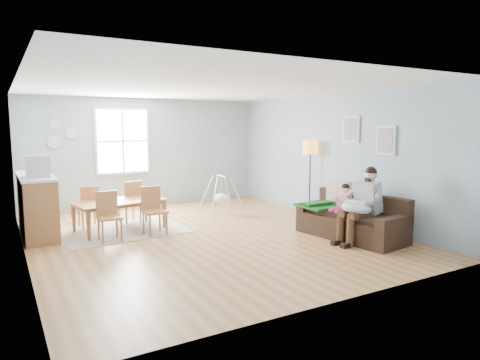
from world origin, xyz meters
TOP-DOWN VIEW (x-y plane):
  - room at (0.00, 0.00)m, footprint 8.40×9.40m
  - window at (-0.60, 3.46)m, footprint 1.32×0.08m
  - pictures at (2.97, -1.05)m, footprint 0.05×1.34m
  - wall_plates at (-2.00, 3.47)m, footprint 0.67×0.02m
  - sofa at (2.24, -1.46)m, footprint 1.08×2.05m
  - green_throw at (2.08, -0.82)m, footprint 0.92×0.75m
  - beige_pillow at (2.38, -0.92)m, footprint 0.24×0.50m
  - father at (2.16, -1.75)m, footprint 0.96×0.47m
  - nursing_pillow at (2.01, -1.77)m, footprint 0.56×0.55m
  - infant at (2.00, -1.74)m, footprint 0.25×0.35m
  - toddler at (2.15, -1.28)m, footprint 0.50×0.31m
  - floor_lamp at (2.80, 0.47)m, footprint 0.34×0.34m
  - storage_cube at (2.39, -1.45)m, footprint 0.44×0.40m
  - rug at (-1.29, 1.13)m, footprint 2.49×1.98m
  - dining_table at (-1.29, 1.13)m, footprint 1.81×1.21m
  - chair_sw at (-1.65, 0.52)m, footprint 0.40×0.40m
  - chair_se at (-0.81, 0.59)m, footprint 0.43×0.43m
  - chair_nw at (-1.76, 1.68)m, footprint 0.40×0.40m
  - chair_ne at (-0.91, 1.75)m, footprint 0.47×0.47m
  - counter at (-2.70, 1.66)m, footprint 0.60×2.01m
  - monitor at (-2.68, 1.28)m, footprint 0.42×0.40m
  - baby_swing at (1.09, 1.49)m, footprint 0.96×0.97m

SIDE VIEW (x-z plane):
  - rug at x=-1.29m, z-range 0.00..0.01m
  - storage_cube at x=2.39m, z-range 0.00..0.45m
  - sofa at x=2.24m, z-range -0.12..0.67m
  - dining_table at x=-1.29m, z-range 0.00..0.59m
  - baby_swing at x=1.09m, z-range -0.05..0.86m
  - chair_nw at x=-1.76m, z-range 0.05..0.89m
  - chair_sw at x=-1.65m, z-range 0.05..0.93m
  - chair_ne at x=-0.91m, z-range 0.06..0.94m
  - green_throw at x=2.08m, z-range 0.48..0.52m
  - chair_se at x=-0.81m, z-range 0.06..0.95m
  - counter at x=-2.70m, z-range 0.01..1.13m
  - nursing_pillow at x=2.01m, z-range 0.51..0.71m
  - toddler at x=2.15m, z-range 0.28..1.04m
  - father at x=2.16m, z-range 0.04..1.35m
  - infant at x=2.00m, z-range 0.63..0.76m
  - beige_pillow at x=2.38m, z-range 0.48..0.97m
  - monitor at x=-2.68m, z-range 1.12..1.50m
  - floor_lamp at x=2.80m, z-range 0.56..2.25m
  - window at x=-0.60m, z-range 0.84..2.46m
  - wall_plates at x=-2.00m, z-range 1.50..2.16m
  - pictures at x=2.97m, z-range 1.48..2.22m
  - room at x=0.00m, z-range 0.47..4.37m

